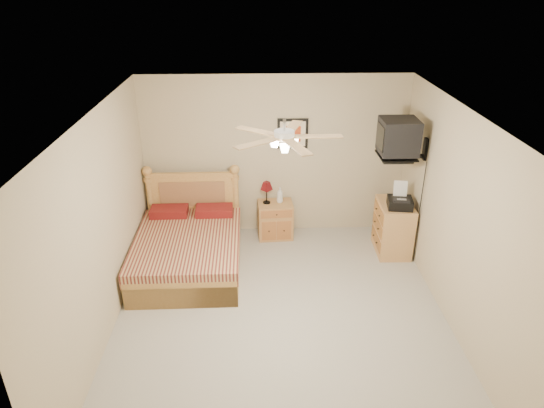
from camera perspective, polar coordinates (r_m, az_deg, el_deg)
The scene contains 17 objects.
floor at distance 6.09m, azimuth 1.09°, elevation -13.11°, with size 4.50×4.50×0.00m, color #9D998E.
ceiling at distance 4.91m, azimuth 1.34°, elevation 10.19°, with size 4.00×4.50×0.04m, color white.
wall_back at distance 7.44m, azimuth 0.30°, elevation 5.59°, with size 4.00×0.04×2.50m, color tan.
wall_front at distance 3.58m, azimuth 3.19°, elevation -20.18°, with size 4.00×0.04×2.50m, color tan.
wall_left at distance 5.65m, azimuth -19.52°, elevation -2.88°, with size 0.04×4.50×2.50m, color tan.
wall_right at distance 5.84m, azimuth 21.22°, elevation -2.22°, with size 0.04×4.50×2.50m, color tan.
bed at distance 6.75m, azimuth -10.03°, elevation -3.14°, with size 1.41×1.86×1.20m, color #B07939, non-canonical shape.
nightstand at distance 7.61m, azimuth 0.39°, elevation -1.87°, with size 0.53×0.40×0.58m, color #A47642.
table_lamp at distance 7.42m, azimuth -0.64°, elevation 1.38°, with size 0.19×0.19×0.35m, color #570C11, non-canonical shape.
lotion_bottle at distance 7.46m, azimuth 0.93°, elevation 1.08°, with size 0.10×0.10×0.25m, color silver.
framed_picture at distance 7.32m, azimuth 2.45°, elevation 8.28°, with size 0.46×0.04×0.46m, color black.
dresser at distance 7.38m, azimuth 14.07°, elevation -2.70°, with size 0.46×0.67×0.79m, color #AE7F4C.
fax_machine at distance 7.03m, azimuth 14.92°, elevation 0.93°, with size 0.34×0.36×0.36m, color black, non-canonical shape.
magazine_lower at distance 7.37m, azimuth 14.12°, elevation 0.77°, with size 0.19×0.25×0.02m, color beige.
magazine_upper at distance 7.38m, azimuth 14.26°, elevation 0.97°, with size 0.19×0.26×0.02m, color gray.
wall_tv at distance 6.70m, azimuth 15.87°, elevation 7.35°, with size 0.56×0.46×0.58m, color black, non-canonical shape.
ceiling_fan at distance 4.76m, azimuth 1.45°, elevation 7.92°, with size 1.14×1.14×0.28m, color white, non-canonical shape.
Camera 1 is at (-0.27, -4.72, 3.83)m, focal length 32.00 mm.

